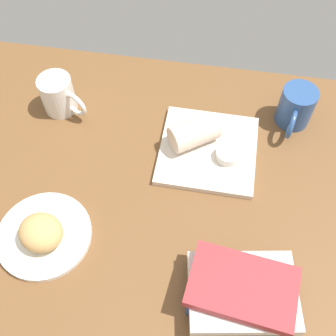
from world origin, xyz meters
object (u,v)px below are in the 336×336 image
round_plate (44,235)px  breakfast_wrap (194,133)px  square_plate (208,150)px  book_stack (240,290)px  scone_pastry (41,232)px  coffee_mug (59,95)px  sauce_cup (228,155)px  second_mug (296,107)px

round_plate → breakfast_wrap: (-29.09, -30.22, 4.30)cm
square_plate → book_stack: book_stack is taller
square_plate → breakfast_wrap: size_ratio=2.04×
scone_pastry → coffee_mug: bearing=-78.4°
breakfast_wrap → coffee_mug: bearing=-135.0°
sauce_cup → breakfast_wrap: breakfast_wrap is taller
second_mug → coffee_mug: bearing=5.3°
scone_pastry → breakfast_wrap: 42.27cm
breakfast_wrap → book_stack: same height
coffee_mug → round_plate: bearing=101.1°
round_plate → coffee_mug: size_ratio=1.56×
breakfast_wrap → sauce_cup: bearing=33.1°
round_plate → scone_pastry: 4.03cm
scone_pastry → book_stack: (-42.44, 5.29, -0.19)cm
sauce_cup → coffee_mug: coffee_mug is taller
breakfast_wrap → book_stack: 39.06cm
scone_pastry → breakfast_wrap: bearing=-132.4°
breakfast_wrap → coffee_mug: 36.84cm
book_stack → second_mug: size_ratio=1.64×
scone_pastry → sauce_cup: scone_pastry is taller
square_plate → second_mug: 25.12cm
round_plate → square_plate: bearing=-139.1°
round_plate → square_plate: 43.72cm
square_plate → book_stack: 36.46cm
round_plate → square_plate: size_ratio=0.88×
book_stack → coffee_mug: size_ratio=1.76×
breakfast_wrap → second_mug: size_ratio=0.82×
scone_pastry → second_mug: bearing=-140.8°
coffee_mug → second_mug: 61.06cm
sauce_cup → breakfast_wrap: 9.85cm
coffee_mug → second_mug: size_ratio=0.93×
square_plate → round_plate: bearing=40.9°
round_plate → sauce_cup: bearing=-145.0°
round_plate → second_mug: bearing=-141.7°
sauce_cup → breakfast_wrap: size_ratio=0.50×
breakfast_wrap → second_mug: bearing=81.3°
breakfast_wrap → book_stack: size_ratio=0.50×
square_plate → second_mug: second_mug is taller
round_plate → book_stack: 43.62cm
sauce_cup → second_mug: (-15.62, -15.67, 2.46)cm
round_plate → sauce_cup: (-38.01, -26.61, 2.18)cm
square_plate → second_mug: bearing=-146.4°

